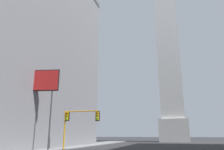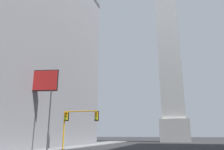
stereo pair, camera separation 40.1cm
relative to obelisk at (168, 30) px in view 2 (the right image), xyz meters
name	(u,v)px [view 2 (the right image)]	position (x,y,z in m)	size (l,w,h in m)	color
sidewalk_left	(38,150)	(-16.32, -41.79, -34.82)	(5.00, 78.36, 0.15)	gray
obelisk	(168,30)	(0.00, 0.00, 0.00)	(8.16, 8.16, 72.88)	silver
traffic_light_mid_left	(76,120)	(-11.98, -40.10, -30.97)	(5.15, 0.53, 5.15)	orange
billboard_sign	(40,84)	(-15.44, -43.86, -26.65)	(4.67, 1.18, 10.16)	#3F3F42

